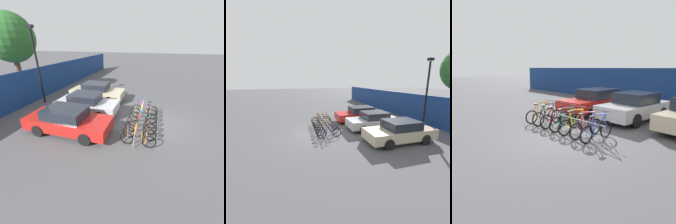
% 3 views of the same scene
% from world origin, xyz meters
% --- Properties ---
extents(ground_plane, '(120.00, 120.00, 0.00)m').
position_xyz_m(ground_plane, '(0.00, 0.00, 0.00)').
color(ground_plane, '#4C4C4F').
extents(hoarding_wall, '(36.00, 0.16, 2.57)m').
position_xyz_m(hoarding_wall, '(0.00, 9.50, 1.29)').
color(hoarding_wall, navy).
rests_on(hoarding_wall, ground).
extents(bike_rack, '(4.09, 0.04, 0.57)m').
position_xyz_m(bike_rack, '(-0.79, 0.68, 0.49)').
color(bike_rack, gray).
rests_on(bike_rack, ground).
extents(bicycle_orange, '(0.68, 1.71, 1.05)m').
position_xyz_m(bicycle_orange, '(-2.56, 0.53, 0.38)').
color(bicycle_orange, black).
rests_on(bicycle_orange, ground).
extents(bicycle_black, '(0.68, 1.71, 1.05)m').
position_xyz_m(bicycle_black, '(-2.00, 0.53, 0.38)').
color(bicycle_black, black).
rests_on(bicycle_black, ground).
extents(bicycle_red, '(0.68, 1.71, 1.05)m').
position_xyz_m(bicycle_red, '(-1.40, 0.53, 0.38)').
color(bicycle_red, black).
rests_on(bicycle_red, ground).
extents(bicycle_teal, '(0.68, 1.71, 1.05)m').
position_xyz_m(bicycle_teal, '(-0.75, 0.53, 0.38)').
color(bicycle_teal, black).
rests_on(bicycle_teal, ground).
extents(bicycle_yellow, '(0.68, 1.71, 1.05)m').
position_xyz_m(bicycle_yellow, '(-0.18, 0.53, 0.38)').
color(bicycle_yellow, black).
rests_on(bicycle_yellow, ground).
extents(bicycle_pink, '(0.68, 1.71, 1.05)m').
position_xyz_m(bicycle_pink, '(0.46, 0.53, 0.38)').
color(bicycle_pink, black).
rests_on(bicycle_pink, ground).
extents(bicycle_blue, '(0.68, 1.71, 1.05)m').
position_xyz_m(bicycle_blue, '(0.99, 0.53, 0.38)').
color(bicycle_blue, black).
rests_on(bicycle_blue, ground).
extents(car_red, '(1.91, 4.58, 1.40)m').
position_xyz_m(car_red, '(-2.35, 4.31, 0.69)').
color(car_red, red).
rests_on(car_red, ground).
extents(car_silver, '(1.91, 4.15, 1.40)m').
position_xyz_m(car_silver, '(0.12, 4.35, 0.69)').
color(car_silver, '#B7B7BC').
rests_on(car_silver, ground).
extents(car_beige, '(1.91, 4.39, 1.40)m').
position_xyz_m(car_beige, '(2.86, 4.68, 0.69)').
color(car_beige, '#C1B28E').
rests_on(car_beige, ground).
extents(lamp_post, '(0.24, 0.44, 5.52)m').
position_xyz_m(lamp_post, '(0.93, 8.50, 3.11)').
color(lamp_post, black).
rests_on(lamp_post, ground).
extents(tree_behind_hoarding, '(3.68, 3.68, 6.58)m').
position_xyz_m(tree_behind_hoarding, '(1.76, 11.30, 4.71)').
color(tree_behind_hoarding, brown).
rests_on(tree_behind_hoarding, ground).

